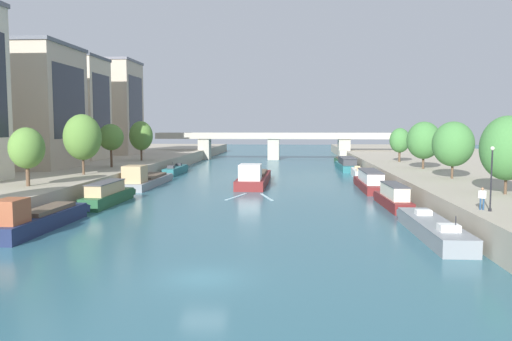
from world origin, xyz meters
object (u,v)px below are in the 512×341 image
(moored_boat_right_near, at_px, (341,160))
(tree_right_nearest, at_px, (507,148))
(moored_boat_right_lone, at_px, (432,228))
(moored_boat_right_far, at_px, (393,197))
(tree_left_past_mid, at_px, (141,136))
(moored_boat_right_downstream, at_px, (347,164))
(moored_boat_right_gap_after, at_px, (358,173))
(tree_right_end_of_row, at_px, (400,140))
(person_on_quay, at_px, (482,197))
(tree_left_nearest, at_px, (83,137))
(moored_boat_left_upstream, at_px, (39,219))
(bridge_far, at_px, (274,143))
(barge_midriver, at_px, (254,178))
(tree_left_second, at_px, (27,148))
(moored_boat_left_far, at_px, (108,195))
(lamppost_right_bank, at_px, (491,176))
(tree_left_distant, at_px, (111,137))
(moored_boat_left_second, at_px, (145,180))
(moored_boat_right_end, at_px, (370,181))
(tree_right_second, at_px, (424,140))
(moored_boat_left_downstream, at_px, (176,170))
(tree_right_far, at_px, (453,144))

(moored_boat_right_near, bearing_deg, tree_right_nearest, -83.00)
(moored_boat_right_lone, bearing_deg, moored_boat_right_far, 91.13)
(moored_boat_right_lone, relative_size, tree_left_past_mid, 2.03)
(moored_boat_right_downstream, height_order, tree_right_nearest, tree_right_nearest)
(moored_boat_right_far, height_order, moored_boat_right_near, moored_boat_right_near)
(moored_boat_right_gap_after, distance_m, tree_right_end_of_row, 9.19)
(moored_boat_right_lone, height_order, person_on_quay, person_on_quay)
(tree_left_nearest, bearing_deg, moored_boat_right_far, -12.65)
(moored_boat_left_upstream, xyz_separation_m, bridge_far, (15.51, 86.30, 3.27))
(barge_midriver, relative_size, person_on_quay, 11.86)
(tree_left_second, height_order, tree_right_end_of_row, tree_left_second)
(moored_boat_left_far, bearing_deg, lamppost_right_bank, -24.90)
(tree_left_distant, xyz_separation_m, tree_left_past_mid, (0.12, 14.20, -0.06))
(tree_left_past_mid, bearing_deg, tree_left_distant, -90.50)
(moored_boat_left_upstream, relative_size, moored_boat_right_lone, 0.95)
(moored_boat_right_far, xyz_separation_m, moored_boat_right_near, (0.26, 60.16, -0.14))
(tree_right_end_of_row, xyz_separation_m, bridge_far, (-22.70, 38.81, -1.72))
(moored_boat_left_far, bearing_deg, moored_boat_left_second, 92.59)
(moored_boat_right_downstream, bearing_deg, tree_left_distant, -144.94)
(barge_midriver, height_order, moored_boat_right_end, barge_midriver)
(moored_boat_left_far, xyz_separation_m, tree_right_second, (38.03, 20.08, 5.31))
(moored_boat_left_downstream, bearing_deg, tree_right_second, -19.94)
(moored_boat_left_upstream, xyz_separation_m, moored_boat_left_second, (-0.12, 29.75, -0.02))
(bridge_far, bearing_deg, moored_boat_left_far, -101.57)
(moored_boat_right_end, bearing_deg, barge_midriver, 164.17)
(moored_boat_right_lone, relative_size, moored_boat_right_far, 1.26)
(moored_boat_right_gap_after, relative_size, tree_left_nearest, 1.42)
(moored_boat_right_lone, bearing_deg, person_on_quay, -27.68)
(moored_boat_right_near, height_order, tree_right_nearest, tree_right_nearest)
(barge_midriver, distance_m, tree_right_end_of_row, 27.99)
(tree_left_distant, relative_size, tree_right_nearest, 0.91)
(lamppost_right_bank, bearing_deg, barge_midriver, 119.11)
(moored_boat_right_downstream, distance_m, tree_left_second, 61.56)
(moored_boat_left_downstream, xyz_separation_m, moored_boat_right_gap_after, (31.14, -2.64, -0.00))
(moored_boat_right_lone, xyz_separation_m, bridge_far, (-15.48, 86.28, 3.58))
(lamppost_right_bank, bearing_deg, tree_right_end_of_row, 85.56)
(tree_left_distant, height_order, tree_right_end_of_row, tree_left_distant)
(moored_boat_right_far, height_order, tree_left_distant, tree_left_distant)
(moored_boat_right_end, bearing_deg, moored_boat_right_lone, -89.06)
(tree_right_second, xyz_separation_m, person_on_quay, (-4.65, -35.15, -3.08))
(barge_midriver, distance_m, bridge_far, 53.43)
(tree_left_past_mid, bearing_deg, moored_boat_right_end, -27.21)
(moored_boat_right_gap_after, xyz_separation_m, tree_left_past_mid, (-37.10, 2.30, 5.99))
(moored_boat_right_end, bearing_deg, tree_right_nearest, -67.93)
(moored_boat_right_far, relative_size, moored_boat_right_near, 0.99)
(tree_left_distant, xyz_separation_m, tree_right_far, (44.74, -12.61, -0.41))
(moored_boat_right_near, xyz_separation_m, tree_left_past_mid, (-36.96, -26.66, 5.77))
(moored_boat_right_lone, relative_size, tree_right_far, 2.13)
(lamppost_right_bank, bearing_deg, moored_boat_right_near, 92.54)
(moored_boat_right_end, relative_size, moored_boat_right_gap_after, 1.39)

